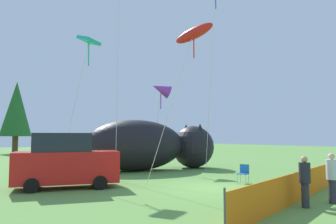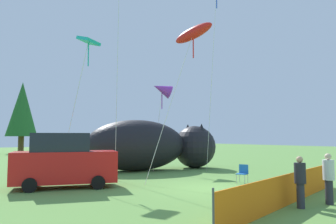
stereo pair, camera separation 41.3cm
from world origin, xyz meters
TOP-DOWN VIEW (x-y plane):
  - ground_plane at (0.00, 0.00)m, footprint 120.00×120.00m
  - parked_car at (-4.84, 3.83)m, footprint 4.53×2.98m
  - folding_chair at (2.33, 0.28)m, footprint 0.60×0.60m
  - inflatable_cat at (2.13, 7.71)m, footprint 9.15×4.32m
  - safety_fence at (-0.11, -3.78)m, footprint 8.97×2.28m
  - spectator_in_yellow_shirt at (-0.39, -4.34)m, footprint 0.34×0.34m
  - spectator_in_grey_shirt at (0.88, -4.55)m, footprint 0.35×0.35m
  - kite_red_lizard at (1.29, 2.54)m, footprint 3.50×2.51m
  - kite_purple_delta at (2.65, 7.27)m, footprint 1.63×1.35m
  - kite_teal_diamond at (-3.17, 5.56)m, footprint 1.60×1.66m
  - horizon_tree_east at (-0.00, 34.48)m, footprint 3.81×3.81m

SIDE VIEW (x-z plane):
  - ground_plane at x=0.00m, z-range 0.00..0.00m
  - safety_fence at x=-0.11m, z-range -0.05..1.02m
  - folding_chair at x=2.33m, z-range 0.08..0.93m
  - spectator_in_yellow_shirt at x=-0.39m, z-range 0.07..1.64m
  - spectator_in_grey_shirt at x=0.88m, z-range 0.07..1.70m
  - parked_car at x=-4.84m, z-range -0.05..2.26m
  - inflatable_cat at x=2.13m, z-range -0.12..3.08m
  - kite_purple_delta at x=2.65m, z-range 2.31..8.17m
  - horizon_tree_east at x=0.00m, z-range 1.04..10.13m
  - kite_teal_diamond at x=-3.17m, z-range 3.26..10.54m
  - kite_red_lizard at x=1.29m, z-range 3.45..11.50m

